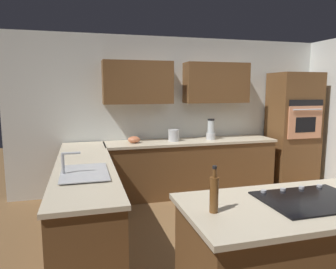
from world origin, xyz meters
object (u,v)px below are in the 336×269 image
Objects in this scene: blender at (211,131)px; cooktop at (311,200)px; wall_oven at (293,129)px; mixing_bowl at (134,140)px; sink_unit at (84,172)px; oil_bottle at (214,193)px; kettle at (174,135)px.

cooktop is at bearing 81.95° from blender.
cooktop is at bearing 55.22° from wall_oven.
mixing_bowl is (0.89, -2.90, 0.05)m from cooktop.
wall_oven is 2.89× the size of sink_unit.
wall_oven reaches higher than sink_unit.
mixing_bowl is 0.59× the size of oil_bottle.
sink_unit is 2.01× the size of blender.
wall_oven is at bearing -134.10° from oil_bottle.
kettle is (2.25, -0.01, -0.02)m from wall_oven.
kettle is at bearing -101.05° from oil_bottle.
blender is (-2.08, -1.68, 0.13)m from sink_unit.
kettle is at bearing -0.18° from wall_oven.
cooktop is 2.93m from blender.
oil_bottle is at bearing 67.31° from blender.
oil_bottle is (-0.86, 1.24, 0.12)m from sink_unit.
oil_bottle is (-0.08, 2.92, 0.08)m from mixing_bowl.
sink_unit is 3.64× the size of mixing_bowl.
oil_bottle is (2.82, 2.91, 0.02)m from wall_oven.
mixing_bowl is (-0.78, -1.68, 0.03)m from sink_unit.
sink_unit is 3.72× the size of kettle.
mixing_bowl is at bearing -72.96° from cooktop.
wall_oven reaches higher than mixing_bowl.
oil_bottle is (1.22, 2.92, -0.01)m from blender.
cooktop is 2.91m from kettle.
blender is at bearing -0.26° from wall_oven.
oil_bottle reaches higher than mixing_bowl.
oil_bottle is at bearing 45.90° from wall_oven.
wall_oven is at bearing -155.59° from sink_unit.
cooktop is 3.04m from mixing_bowl.
oil_bottle is (0.81, 0.01, 0.13)m from cooktop.
kettle is at bearing 180.00° from mixing_bowl.
wall_oven is at bearing 179.82° from kettle.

